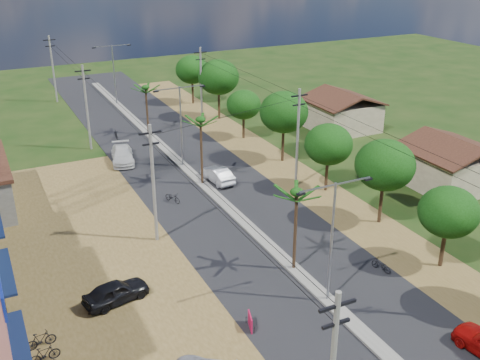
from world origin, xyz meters
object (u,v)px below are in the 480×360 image
at_px(moto_rider_east, 381,266).
at_px(car_silver_mid, 218,175).
at_px(roadside_sign, 250,322).
at_px(car_parked_dark, 116,292).
at_px(car_white_far, 122,155).

bearing_deg(moto_rider_east, car_silver_mid, -92.82).
bearing_deg(roadside_sign, car_parked_dark, 153.45).
distance_m(car_silver_mid, moto_rider_east, 19.05).
distance_m(car_white_far, car_parked_dark, 23.99).
distance_m(car_silver_mid, car_white_far, 10.92).
relative_size(car_white_far, roadside_sign, 4.62).
distance_m(car_white_far, roadside_sign, 29.00).
xyz_separation_m(car_silver_mid, car_white_far, (-6.50, 8.78, 0.05)).
xyz_separation_m(car_silver_mid, car_parked_dark, (-13.21, -14.25, 0.00)).
bearing_deg(moto_rider_east, car_parked_dark, -28.71).
height_order(car_white_far, moto_rider_east, car_white_far).
bearing_deg(car_parked_dark, moto_rider_east, -117.09).
bearing_deg(car_white_far, car_parked_dark, -94.54).
xyz_separation_m(car_parked_dark, moto_rider_east, (16.91, -4.43, -0.29)).
bearing_deg(car_silver_mid, roadside_sign, 66.18).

